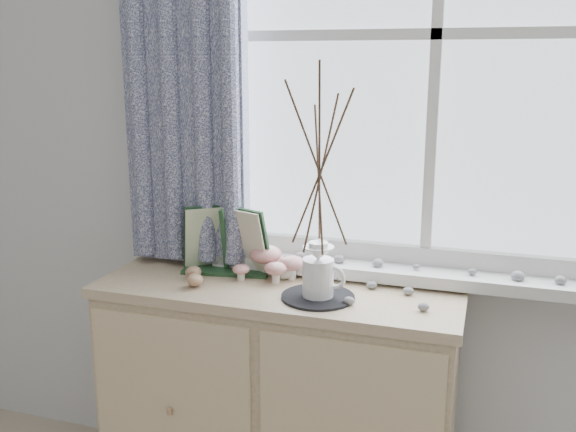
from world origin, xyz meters
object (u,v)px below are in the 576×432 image
object	(u,v)px
toadstool_cluster	(272,261)
botanical_book	(222,241)
sideboard	(278,402)
twig_pitcher	(319,165)

from	to	relation	value
toadstool_cluster	botanical_book	bearing A→B (deg)	-170.84
sideboard	botanical_book	size ratio (longest dim) A/B	3.43
botanical_book	toadstool_cluster	world-z (taller)	botanical_book
sideboard	botanical_book	distance (m)	0.59
sideboard	twig_pitcher	xyz separation A→B (m)	(0.16, -0.07, 0.84)
sideboard	botanical_book	bearing A→B (deg)	168.52
sideboard	toadstool_cluster	bearing A→B (deg)	122.15
toadstool_cluster	twig_pitcher	size ratio (longest dim) A/B	0.32
sideboard	twig_pitcher	world-z (taller)	twig_pitcher
toadstool_cluster	twig_pitcher	world-z (taller)	twig_pitcher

